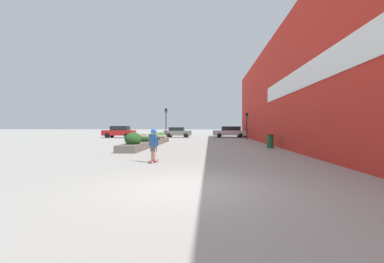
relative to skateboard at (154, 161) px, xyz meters
name	(u,v)px	position (x,y,z in m)	size (l,w,h in m)	color
ground_plane	(183,187)	(1.70, -4.36, -0.07)	(300.00, 300.00, 0.00)	#A3A099
building_wall_right	(280,89)	(7.74, 9.37, 4.36)	(0.67, 41.26, 8.86)	red
planter_box	(149,141)	(-2.47, 9.47, 0.31)	(1.32, 12.19, 1.18)	#605B54
skateboard	(154,161)	(0.00, 0.00, 0.00)	(0.41, 0.65, 0.09)	maroon
skateboarder	(154,141)	(0.00, 0.00, 0.84)	(1.20, 0.53, 1.35)	tan
trash_bin	(270,141)	(6.69, 7.94, 0.42)	(0.50, 0.50, 0.98)	#1E5B33
car_leftmost	(230,132)	(5.25, 26.31, 0.76)	(4.77, 2.00, 1.59)	#BCBCC1
car_center_left	(293,132)	(14.20, 26.57, 0.74)	(4.75, 1.92, 1.53)	black
car_center_right	(119,132)	(-10.25, 24.34, 0.79)	(4.39, 1.91, 1.65)	maroon
car_rightmost	(178,132)	(-2.27, 26.24, 0.70)	(3.93, 1.89, 1.47)	slate
traffic_light_left	(166,119)	(-2.86, 19.73, 2.45)	(0.28, 0.30, 3.73)	black
traffic_light_right	(247,121)	(6.82, 20.45, 2.14)	(0.28, 0.30, 3.21)	black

